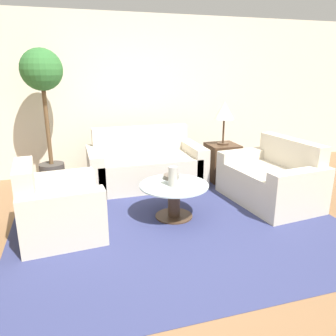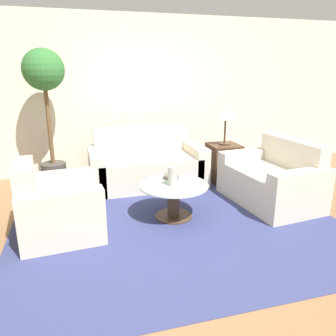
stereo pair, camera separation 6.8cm
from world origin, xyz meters
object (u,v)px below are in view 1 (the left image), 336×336
(loveseat, at_px, (273,181))
(coffee_table, at_px, (174,196))
(vase, at_px, (173,176))
(armchair, at_px, (56,210))
(bowl, at_px, (171,177))
(table_lamp, at_px, (224,112))
(sofa_main, at_px, (145,166))
(potted_plant, at_px, (44,93))

(loveseat, distance_m, coffee_table, 1.44)
(loveseat, xyz_separation_m, coffee_table, (-1.43, -0.10, -0.02))
(loveseat, xyz_separation_m, vase, (-1.46, -0.14, 0.25))
(armchair, height_order, bowl, armchair)
(armchair, height_order, coffee_table, armchair)
(armchair, relative_size, bowl, 4.92)
(table_lamp, distance_m, bowl, 1.62)
(sofa_main, bearing_deg, potted_plant, 168.55)
(potted_plant, bearing_deg, table_lamp, -9.64)
(potted_plant, xyz_separation_m, bowl, (1.47, -1.38, -0.96))
(armchair, distance_m, loveseat, 2.78)
(sofa_main, height_order, bowl, sofa_main)
(table_lamp, bearing_deg, loveseat, -76.15)
(sofa_main, distance_m, loveseat, 1.91)
(sofa_main, relative_size, loveseat, 1.25)
(armchair, distance_m, table_lamp, 2.91)
(potted_plant, xyz_separation_m, vase, (1.42, -1.62, -0.88))
(coffee_table, relative_size, table_lamp, 1.24)
(coffee_table, distance_m, table_lamp, 1.83)
(vase, bearing_deg, sofa_main, 91.30)
(loveseat, xyz_separation_m, table_lamp, (-0.25, 1.03, 0.81))
(sofa_main, relative_size, armchair, 1.82)
(coffee_table, xyz_separation_m, bowl, (0.03, 0.21, 0.18))
(table_lamp, height_order, vase, table_lamp)
(potted_plant, distance_m, vase, 2.32)
(coffee_table, distance_m, bowl, 0.27)
(loveseat, bearing_deg, armchair, -92.58)
(loveseat, bearing_deg, coffee_table, -91.79)
(loveseat, bearing_deg, table_lamp, -172.10)
(sofa_main, xyz_separation_m, loveseat, (1.49, -1.20, -0.00))
(loveseat, height_order, table_lamp, table_lamp)
(armchair, distance_m, potted_plant, 1.99)
(coffee_table, height_order, vase, vase)
(sofa_main, bearing_deg, table_lamp, -7.59)
(loveseat, relative_size, table_lamp, 2.07)
(sofa_main, height_order, table_lamp, table_lamp)
(sofa_main, xyz_separation_m, coffee_table, (0.06, -1.30, -0.02))
(loveseat, height_order, vase, loveseat)
(table_lamp, bearing_deg, bowl, -141.01)
(armchair, relative_size, coffee_table, 1.15)
(sofa_main, height_order, loveseat, sofa_main)
(potted_plant, relative_size, bowl, 10.47)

